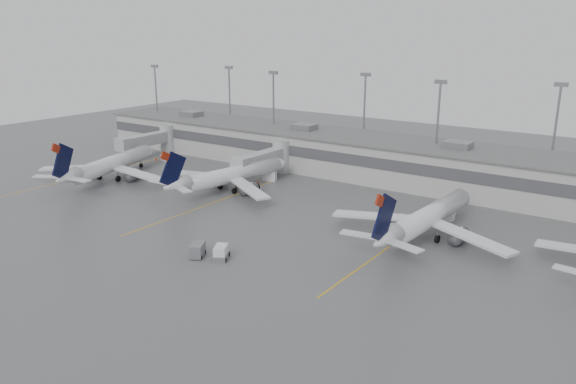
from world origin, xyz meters
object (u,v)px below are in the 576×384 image
Objects in this scene: jet_far_left at (109,164)px; jet_mid_right at (426,218)px; jet_mid_left at (229,175)px; baggage_tug at (221,254)px.

jet_mid_right is (65.88, 5.36, -0.08)m from jet_far_left.
jet_mid_right is at bearing 5.86° from jet_mid_left.
jet_mid_left is at bearing 179.74° from jet_mid_right.
jet_mid_right reaches higher than jet_mid_left.
jet_far_left is 1.00× the size of jet_mid_right.
baggage_tug is at bearing -37.42° from jet_far_left.
jet_mid_right is at bearing 21.35° from baggage_tug.
jet_far_left is 26.60m from jet_mid_left.
jet_mid_left is (25.38, 7.94, -0.18)m from jet_far_left.
jet_mid_left reaches higher than baggage_tug.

